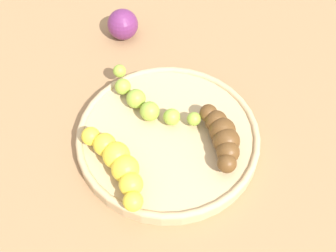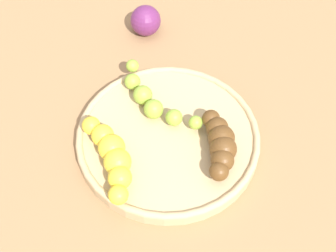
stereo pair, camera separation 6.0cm
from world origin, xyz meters
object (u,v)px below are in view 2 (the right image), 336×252
at_px(fruit_bowl, 168,137).
at_px(banana_green, 152,99).
at_px(plum_purple, 146,21).
at_px(banana_overripe, 220,144).
at_px(banana_yellow, 112,156).

relative_size(fruit_bowl, banana_green, 1.60).
relative_size(banana_green, plum_purple, 3.10).
xyz_separation_m(fruit_bowl, banana_green, (0.01, 0.06, 0.02)).
bearing_deg(fruit_bowl, banana_overripe, -54.36).
bearing_deg(plum_purple, banana_yellow, -128.95).
height_order(fruit_bowl, plum_purple, plum_purple).
bearing_deg(banana_green, banana_yellow, 22.23).
bearing_deg(plum_purple, banana_overripe, -99.33).
relative_size(banana_yellow, plum_purple, 2.66).
distance_m(fruit_bowl, banana_yellow, 0.09).
bearing_deg(banana_green, banana_overripe, 98.12).
relative_size(fruit_bowl, plum_purple, 4.96).
height_order(banana_green, plum_purple, plum_purple).
bearing_deg(banana_green, fruit_bowl, 72.88).
relative_size(banana_green, banana_yellow, 1.16).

